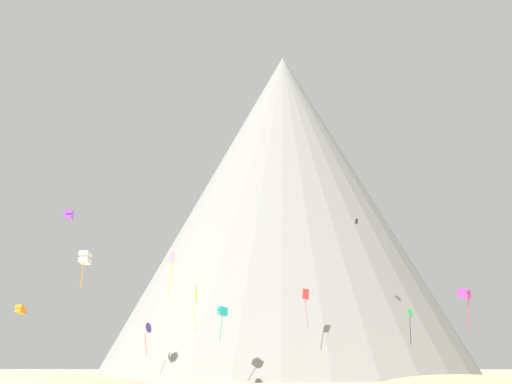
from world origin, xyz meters
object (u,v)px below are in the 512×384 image
kite_white_low (85,258)px  kite_indigo_low (148,329)px  kite_yellow_low (195,295)px  rock_massif (286,213)px  kite_red_low (306,299)px  kite_magenta_low (464,294)px  kite_teal_low (223,311)px  kite_violet_mid (69,215)px  kite_orange_low (21,310)px  kite_pink_mid (171,265)px  kite_black_mid (357,221)px  kite_green_low (410,319)px

kite_white_low → kite_indigo_low: size_ratio=0.74×
kite_yellow_low → kite_white_low: bearing=-26.3°
rock_massif → kite_red_low: (2.07, -35.04, -20.79)m
rock_massif → kite_yellow_low: size_ratio=16.92×
kite_magenta_low → kite_indigo_low: kite_magenta_low is taller
kite_teal_low → kite_violet_mid: 24.59m
rock_massif → kite_violet_mid: size_ratio=88.92×
kite_orange_low → kite_white_low: bearing=149.5°
kite_red_low → kite_teal_low: 12.56m
kite_pink_mid → kite_orange_low: bearing=55.2°
kite_magenta_low → kite_indigo_low: size_ratio=0.98×
kite_magenta_low → kite_black_mid: 27.75m
rock_massif → kite_pink_mid: (-13.87, -56.41, -19.02)m
rock_massif → kite_red_low: size_ratio=17.57×
kite_pink_mid → kite_indigo_low: kite_pink_mid is taller
kite_indigo_low → kite_violet_mid: size_ratio=4.21×
kite_white_low → kite_magenta_low: bearing=31.0°
rock_massif → kite_black_mid: bearing=-72.1°
rock_massif → kite_teal_low: rock_massif is taller
kite_indigo_low → kite_pink_mid: bearing=37.3°
kite_red_low → kite_orange_low: bearing=50.3°
kite_white_low → kite_yellow_low: kite_white_low is taller
kite_white_low → kite_violet_mid: bearing=127.4°
kite_pink_mid → kite_green_low: bearing=-74.2°
rock_massif → kite_teal_low: 46.59m
kite_indigo_low → kite_yellow_low: size_ratio=0.80×
kite_red_low → kite_pink_mid: kite_pink_mid is taller
kite_teal_low → kite_white_low: size_ratio=1.28×
kite_white_low → kite_yellow_low: size_ratio=0.59×
kite_violet_mid → kite_green_low: 47.78m
kite_teal_low → kite_white_low: (-11.11, -26.76, 3.10)m
kite_magenta_low → kite_indigo_low: bearing=99.5°
kite_pink_mid → kite_white_low: kite_pink_mid is taller
kite_red_low → kite_yellow_low: 17.81m
kite_pink_mid → kite_teal_low: kite_pink_mid is taller
rock_massif → kite_yellow_low: 51.53m
kite_black_mid → kite_indigo_low: bearing=108.4°
kite_teal_low → kite_black_mid: bearing=85.2°
kite_violet_mid → kite_yellow_low: size_ratio=0.19×
kite_teal_low → kite_green_low: 25.09m
kite_red_low → kite_yellow_low: (-14.58, -10.23, -0.40)m
kite_red_low → kite_indigo_low: (-23.28, 3.29, -3.97)m
kite_indigo_low → kite_teal_low: bearing=77.3°
kite_pink_mid → kite_orange_low: (-20.00, 8.32, -4.23)m
kite_white_low → kite_green_low: bearing=49.2°
kite_teal_low → kite_violet_mid: kite_violet_mid is taller
kite_red_low → rock_massif: bearing=-56.3°
kite_black_mid → kite_violet_mid: 42.28m
kite_white_low → kite_green_low: (36.14, 25.41, -4.29)m
kite_red_low → kite_yellow_low: kite_red_low is taller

